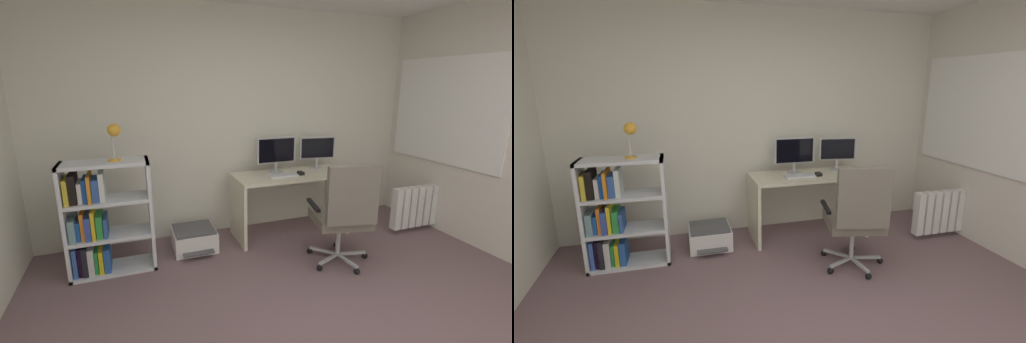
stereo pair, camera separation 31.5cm
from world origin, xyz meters
The scene contains 13 objects.
wall_back centered at (0.00, 2.44, 1.31)m, with size 4.58×0.10×2.63m, color silver.
window_pane centered at (2.29, 1.52, 1.46)m, with size 0.01×1.43×1.15m, color white.
window_frame centered at (2.28, 1.52, 1.46)m, with size 0.02×1.51×1.23m, color white.
desk centered at (0.51, 1.99, 0.54)m, with size 1.35×0.57×0.75m.
monitor_main centered at (0.37, 2.12, 1.00)m, with size 0.48×0.18×0.41m.
monitor_secondary centered at (0.92, 2.12, 0.99)m, with size 0.44×0.18×0.39m.
keyboard centered at (0.37, 1.91, 0.76)m, with size 0.34×0.13×0.02m, color silver.
computer_mouse centered at (0.60, 1.91, 0.77)m, with size 0.06×0.10×0.03m, color black.
office_chair centered at (0.65, 1.10, 0.57)m, with size 0.66×0.66×1.07m.
bookshelf centered at (-1.56, 1.81, 0.52)m, with size 0.77×0.33×1.09m.
desk_lamp centered at (-1.36, 1.81, 1.34)m, with size 0.13×0.12×0.34m.
printer centered at (-0.66, 1.98, 0.12)m, with size 0.46×0.52×0.24m.
radiator centered at (2.19, 1.52, 0.31)m, with size 1.07×0.10×0.50m.
Camera 1 is at (-1.24, -1.54, 1.77)m, focal length 24.22 mm.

